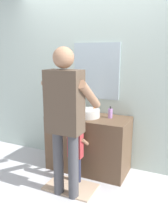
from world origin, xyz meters
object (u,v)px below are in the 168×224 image
Objects in this scene: soap_bottle at (110,113)px; adult_parent at (65,111)px; child_toddler at (76,149)px; toothbrush_cup at (70,110)px.

adult_parent is (-0.27, -0.75, 0.17)m from soap_bottle.
child_toddler is at bearing -122.44° from soap_bottle.
toothbrush_cup reaches higher than soap_bottle.
adult_parent is (0.34, -0.73, 0.18)m from toothbrush_cup.
soap_bottle is 0.21× the size of child_toddler.
soap_bottle is at bearing 57.56° from child_toddler.
toothbrush_cup is 0.12× the size of adult_parent.
child_toddler is at bearing -54.07° from toothbrush_cup.
soap_bottle is 0.82m from adult_parent.
toothbrush_cup is 1.25× the size of soap_bottle.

